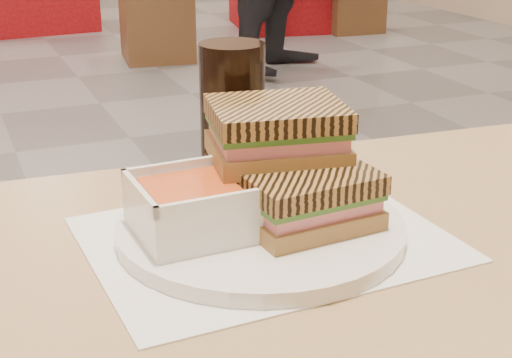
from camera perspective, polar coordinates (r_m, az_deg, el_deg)
name	(u,v)px	position (r m, az deg, el deg)	size (l,w,h in m)	color
tray_liner	(266,239)	(0.78, 0.76, -4.48)	(0.36, 0.28, 0.00)	white
plate	(260,228)	(0.78, 0.33, -3.69)	(0.29, 0.29, 0.02)	white
soup_bowl	(191,209)	(0.74, -4.81, -2.24)	(0.11, 0.11, 0.06)	white
panini_lower	(305,197)	(0.76, 3.70, -1.35)	(0.14, 0.12, 0.06)	#A27A3F
panini_upper	(277,132)	(0.79, 1.57, 3.53)	(0.15, 0.13, 0.06)	#A27A3F
cola_glass	(232,112)	(0.91, -1.76, 4.97)	(0.08, 0.08, 0.16)	black
bg_chair_1l	(156,22)	(5.05, -7.40, 11.51)	(0.48, 0.48, 0.48)	brown
bg_chair_1r	(351,0)	(6.04, 7.06, 13.03)	(0.44, 0.44, 0.46)	brown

